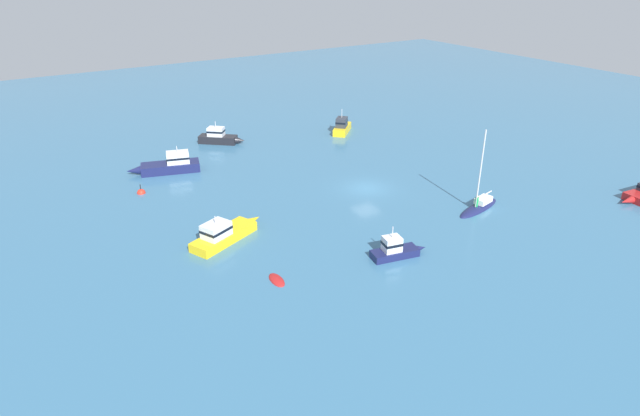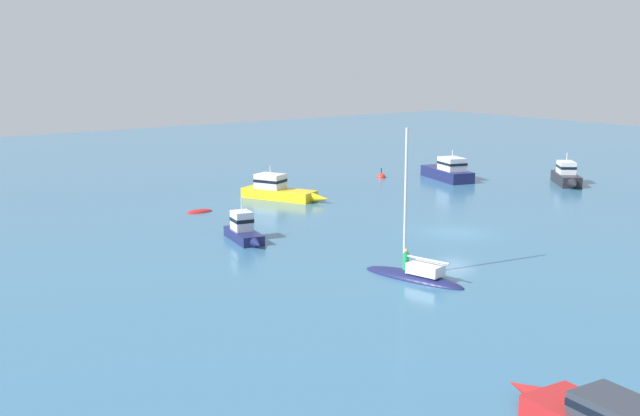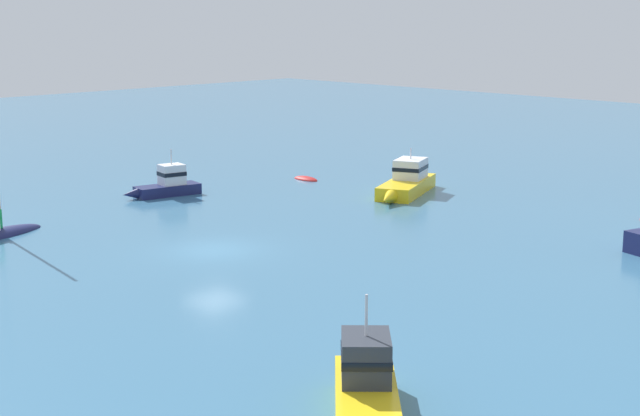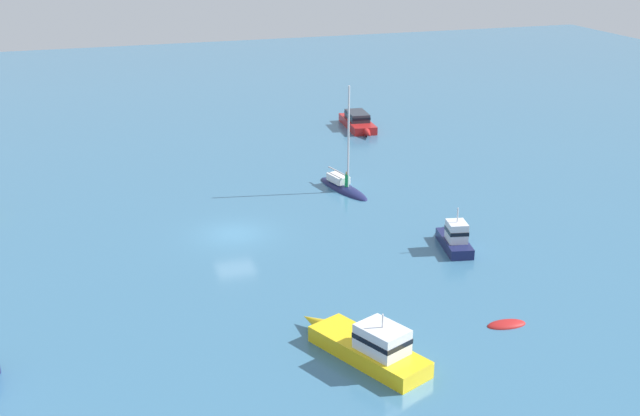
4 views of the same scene
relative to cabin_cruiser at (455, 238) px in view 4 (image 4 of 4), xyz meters
name	(u,v)px [view 4 (image 4 of 4)]	position (x,y,z in m)	size (l,w,h in m)	color
ground_plane	(234,234)	(6.43, 12.40, -0.67)	(160.00, 160.00, 0.00)	teal
cabin_cruiser	(455,238)	(0.00, 0.00, 0.00)	(4.87, 2.14, 2.76)	#191E4C
cabin_cruiser_1	(358,122)	(29.02, -4.54, -0.04)	(7.77, 2.74, 1.51)	#B21E1E
powerboat	(369,345)	(-10.57, 9.74, 0.06)	(7.61, 4.40, 2.66)	yellow
sloop	(343,187)	(12.62, 2.80, -0.49)	(6.27, 2.73, 8.31)	#191E4C
skiff	(506,325)	(-9.66, 1.97, -0.67)	(1.07, 2.12, 0.43)	#B21E1E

